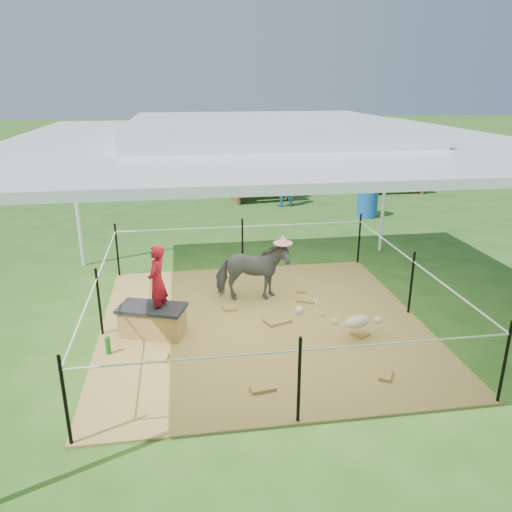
{
  "coord_description": "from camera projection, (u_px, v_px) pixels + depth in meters",
  "views": [
    {
      "loc": [
        -1.08,
        -6.44,
        3.34
      ],
      "look_at": [
        0.0,
        0.6,
        0.85
      ],
      "focal_mm": 35.0,
      "sensor_mm": 36.0,
      "label": 1
    }
  ],
  "objects": [
    {
      "name": "picnic_table_far",
      "position": [
        393.0,
        178.0,
        16.1
      ],
      "size": [
        1.97,
        1.44,
        0.81
      ],
      "primitive_type": "cube",
      "rotation": [
        0.0,
        0.0,
        -0.02
      ],
      "color": "#51341B",
      "rests_on": "ground"
    },
    {
      "name": "foal",
      "position": [
        357.0,
        320.0,
        6.72
      ],
      "size": [
        1.13,
        0.88,
        0.55
      ],
      "primitive_type": null,
      "rotation": [
        0.0,
        0.0,
        0.38
      ],
      "color": "#BFB38B",
      "rests_on": "hay_patch"
    },
    {
      "name": "pony",
      "position": [
        252.0,
        272.0,
        7.86
      ],
      "size": [
        1.16,
        0.58,
        0.96
      ],
      "primitive_type": "imported",
      "rotation": [
        0.0,
        0.0,
        1.51
      ],
      "color": "#46464A",
      "rests_on": "hay_patch"
    },
    {
      "name": "straw_bale",
      "position": [
        153.0,
        322.0,
        6.86
      ],
      "size": [
        0.93,
        0.68,
        0.37
      ],
      "primitive_type": "cube",
      "rotation": [
        0.0,
        0.0,
        -0.34
      ],
      "color": "#A8793D",
      "rests_on": "hay_patch"
    },
    {
      "name": "canopy_tent",
      "position": [
        263.0,
        135.0,
        6.38
      ],
      "size": [
        6.3,
        6.3,
        2.9
      ],
      "color": "silver",
      "rests_on": "ground"
    },
    {
      "name": "dark_cloth",
      "position": [
        152.0,
        308.0,
        6.79
      ],
      "size": [
        1.0,
        0.74,
        0.05
      ],
      "primitive_type": "cube",
      "rotation": [
        0.0,
        0.0,
        -0.34
      ],
      "color": "black",
      "rests_on": "straw_bale"
    },
    {
      "name": "picnic_table_near",
      "position": [
        259.0,
        184.0,
        15.02
      ],
      "size": [
        2.24,
        1.75,
        0.86
      ],
      "primitive_type": "cube",
      "rotation": [
        0.0,
        0.0,
        0.14
      ],
      "color": "brown",
      "rests_on": "ground"
    },
    {
      "name": "hay_patch",
      "position": [
        262.0,
        323.0,
        7.26
      ],
      "size": [
        4.6,
        4.6,
        0.03
      ],
      "primitive_type": "cube",
      "color": "brown",
      "rests_on": "ground"
    },
    {
      "name": "woman",
      "position": [
        157.0,
        275.0,
        6.65
      ],
      "size": [
        0.35,
        0.43,
        1.01
      ],
      "primitive_type": "imported",
      "rotation": [
        0.0,
        0.0,
        -1.91
      ],
      "color": "maroon",
      "rests_on": "straw_bale"
    },
    {
      "name": "green_bottle",
      "position": [
        108.0,
        346.0,
        6.39
      ],
      "size": [
        0.08,
        0.08,
        0.23
      ],
      "primitive_type": "cylinder",
      "rotation": [
        0.0,
        0.0,
        -0.34
      ],
      "color": "#17671D",
      "rests_on": "hay_patch"
    },
    {
      "name": "pink_hat",
      "position": [
        252.0,
        239.0,
        7.68
      ],
      "size": [
        0.3,
        0.3,
        0.14
      ],
      "primitive_type": "cylinder",
      "color": "pink",
      "rests_on": "pony"
    },
    {
      "name": "trash_barrel",
      "position": [
        368.0,
        201.0,
        12.96
      ],
      "size": [
        0.59,
        0.59,
        0.83
      ],
      "primitive_type": "cylinder",
      "rotation": [
        0.0,
        0.0,
        0.11
      ],
      "color": "#164FAB",
      "rests_on": "ground"
    },
    {
      "name": "distant_person",
      "position": [
        283.0,
        183.0,
        14.05
      ],
      "size": [
        0.65,
        0.52,
        1.28
      ],
      "primitive_type": "imported",
      "rotation": [
        0.0,
        0.0,
        3.08
      ],
      "color": "#3686CD",
      "rests_on": "ground"
    },
    {
      "name": "rope_fence",
      "position": [
        262.0,
        284.0,
        7.05
      ],
      "size": [
        4.54,
        4.54,
        1.0
      ],
      "color": "black",
      "rests_on": "ground"
    },
    {
      "name": "ground",
      "position": [
        262.0,
        324.0,
        7.26
      ],
      "size": [
        90.0,
        90.0,
        0.0
      ],
      "primitive_type": "plane",
      "color": "#2D5919",
      "rests_on": "ground"
    }
  ]
}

